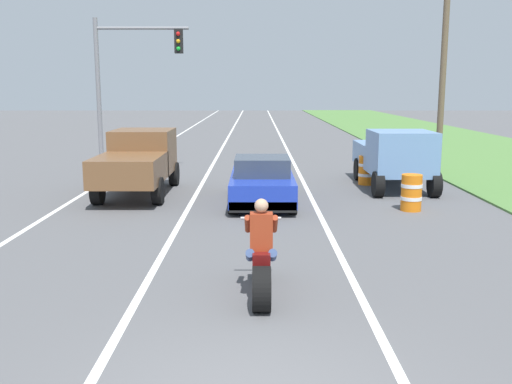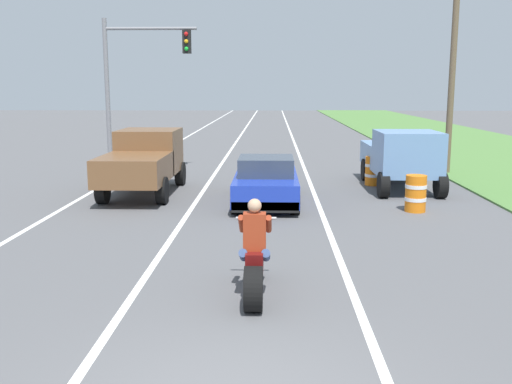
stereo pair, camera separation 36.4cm
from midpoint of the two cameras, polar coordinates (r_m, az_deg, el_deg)
lane_stripe_left_solid at (r=26.35m, az=-10.83°, el=2.83°), size 0.14×120.00×0.01m
lane_stripe_right_solid at (r=25.78m, az=5.02°, el=2.81°), size 0.14×120.00×0.01m
lane_stripe_centre_dashed at (r=25.82m, az=-2.99°, el=2.84°), size 0.14×120.00×0.01m
motorcycle_with_rider at (r=9.31m, az=0.99°, el=-6.89°), size 0.70×2.21×1.62m
sports_car_blue at (r=16.88m, az=1.62°, el=1.03°), size 1.84×4.30×1.37m
pickup_truck_left_lane_brown at (r=18.54m, az=-10.47°, el=3.19°), size 2.02×4.80×1.98m
pickup_truck_right_shoulder_light_blue at (r=19.89m, az=14.61°, el=3.50°), size 2.02×4.80×1.98m
traffic_light_mast_near at (r=23.71m, az=-11.54°, el=11.52°), size 3.71×0.34×6.00m
utility_pole_roadside at (r=23.74m, az=19.26°, el=11.45°), size 0.24×0.24×8.11m
construction_barrel_nearest at (r=16.33m, az=16.11°, el=-0.13°), size 0.58×0.58×1.00m
construction_barrel_mid at (r=20.41m, az=12.01°, el=2.07°), size 0.58×0.58×1.00m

